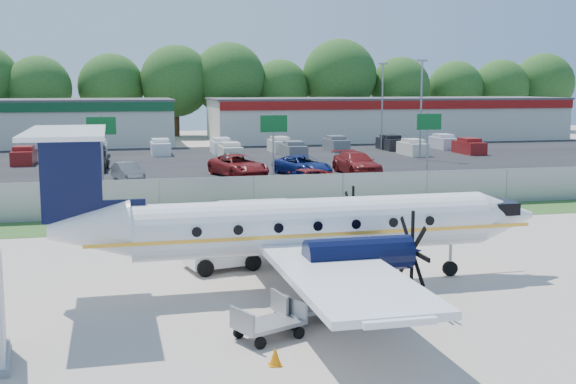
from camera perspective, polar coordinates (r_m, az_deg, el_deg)
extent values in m
plane|color=#BBAC9E|center=(25.55, 3.10, -7.05)|extent=(170.00, 170.00, 0.00)
cube|color=#2D561E|center=(36.93, -2.13, -2.18)|extent=(170.00, 4.00, 0.02)
cube|color=black|center=(43.72, -3.90, -0.52)|extent=(170.00, 8.00, 0.02)
cube|color=black|center=(64.36, -6.95, 2.33)|extent=(170.00, 32.00, 0.02)
cube|color=gray|center=(38.70, -2.71, -0.20)|extent=(120.00, 0.02, 1.90)
cube|color=gray|center=(38.56, -2.72, 1.24)|extent=(120.00, 0.06, 0.06)
cube|color=gray|center=(38.85, -2.70, -1.59)|extent=(120.00, 0.06, 0.06)
cube|color=beige|center=(91.85, 7.86, 5.69)|extent=(44.00, 12.00, 5.00)
cube|color=#474749|center=(91.76, 7.89, 7.33)|extent=(44.40, 12.40, 0.24)
cube|color=maroon|center=(86.11, 9.35, 6.81)|extent=(44.00, 0.20, 1.00)
cylinder|color=gray|center=(46.83, -14.46, 2.90)|extent=(0.14, 0.14, 5.00)
cube|color=#0C5923|center=(46.55, -14.54, 5.09)|extent=(1.80, 0.08, 1.10)
cylinder|color=gray|center=(47.87, -1.16, 3.28)|extent=(0.14, 0.14, 5.00)
cube|color=#0C5923|center=(47.59, -1.13, 5.42)|extent=(1.80, 0.08, 1.10)
cylinder|color=gray|center=(51.30, 10.96, 3.47)|extent=(0.14, 0.14, 5.00)
cube|color=#0C5923|center=(51.04, 11.09, 5.47)|extent=(1.80, 0.08, 1.10)
cylinder|color=gray|center=(67.30, 10.46, 6.35)|extent=(0.18, 0.18, 9.00)
cube|color=gray|center=(67.29, 10.57, 10.18)|extent=(0.90, 0.35, 0.18)
cylinder|color=gray|center=(76.56, 7.45, 6.66)|extent=(0.18, 0.18, 9.00)
cube|color=gray|center=(76.56, 7.51, 10.03)|extent=(0.90, 0.35, 0.18)
cylinder|color=white|center=(24.56, 2.11, -2.63)|extent=(12.25, 1.98, 1.86)
cone|color=white|center=(27.39, 16.75, -1.83)|extent=(2.17, 1.88, 1.86)
cone|color=white|center=(23.63, -15.41, -2.90)|extent=(2.56, 1.88, 1.86)
cube|color=black|center=(27.24, 16.43, -1.14)|extent=(0.89, 1.28, 0.44)
cube|color=white|center=(24.55, 1.00, -3.92)|extent=(3.30, 17.26, 0.22)
cylinder|color=black|center=(22.18, 5.59, -4.92)|extent=(3.34, 1.11, 1.08)
cylinder|color=black|center=(27.48, 1.67, -2.27)|extent=(3.34, 1.11, 1.08)
cube|color=black|center=(23.39, -16.77, 1.07)|extent=(1.86, 0.19, 2.84)
cube|color=white|center=(23.26, -17.16, 4.52)|extent=(2.41, 6.09, 0.14)
cylinder|color=gray|center=(26.70, 12.71, -5.16)|extent=(0.12, 0.12, 1.27)
cylinder|color=black|center=(26.78, 12.68, -5.91)|extent=(0.55, 0.18, 0.55)
cylinder|color=black|center=(22.22, 2.88, -8.60)|extent=(0.63, 0.40, 0.63)
cylinder|color=black|center=(27.51, -0.52, -5.24)|extent=(0.63, 0.40, 0.63)
cube|color=white|center=(27.20, -5.30, -4.88)|extent=(2.88, 2.10, 0.73)
cube|color=white|center=(27.25, -4.29, -3.60)|extent=(1.42, 1.57, 0.52)
cube|color=black|center=(27.42, -3.39, -3.47)|extent=(0.44, 1.15, 0.42)
cylinder|color=black|center=(26.21, -6.57, -5.99)|extent=(0.66, 0.36, 0.62)
cylinder|color=black|center=(27.69, -7.71, -5.23)|extent=(0.66, 0.36, 0.62)
cylinder|color=black|center=(26.87, -2.80, -5.58)|extent=(0.66, 0.36, 0.62)
cylinder|color=black|center=(28.32, -4.11, -4.86)|extent=(0.66, 0.36, 0.62)
cube|color=gray|center=(21.20, 1.55, -9.14)|extent=(2.04, 1.45, 0.11)
cube|color=gray|center=(20.77, -0.68, -8.70)|extent=(0.28, 1.12, 0.56)
cube|color=gray|center=(21.50, 3.71, -8.12)|extent=(0.28, 1.12, 0.56)
cylinder|color=black|center=(20.57, 0.50, -10.43)|extent=(0.35, 0.17, 0.34)
cylinder|color=black|center=(21.47, -0.65, -9.62)|extent=(0.35, 0.17, 0.34)
cylinder|color=black|center=(21.12, 3.78, -9.94)|extent=(0.35, 0.17, 0.34)
cylinder|color=black|center=(21.99, 2.52, -9.18)|extent=(0.35, 0.17, 0.34)
cube|color=gray|center=(19.87, -1.52, -10.38)|extent=(2.12, 1.76, 0.11)
cube|color=gray|center=(19.31, -3.65, -10.10)|extent=(0.52, 1.03, 0.55)
cube|color=gray|center=(20.29, 0.49, -9.16)|extent=(0.52, 1.03, 0.55)
cylinder|color=black|center=(19.22, -2.20, -11.84)|extent=(0.35, 0.24, 0.33)
cylinder|color=black|center=(20.00, -3.90, -11.02)|extent=(0.35, 0.24, 0.33)
cylinder|color=black|center=(19.94, 0.87, -11.06)|extent=(0.35, 0.24, 0.33)
cylinder|color=black|center=(20.70, -0.89, -10.32)|extent=(0.35, 0.24, 0.33)
cone|color=orange|center=(18.17, -1.02, -12.84)|extent=(0.31, 0.31, 0.46)
cube|color=orange|center=(18.25, -1.02, -13.48)|extent=(0.33, 0.33, 0.03)
cone|color=orange|center=(37.77, -10.29, -1.61)|extent=(0.41, 0.41, 0.61)
cube|color=orange|center=(37.82, -10.27, -2.04)|extent=(0.43, 0.43, 0.03)
imported|color=maroon|center=(45.52, 1.18, -0.16)|extent=(6.14, 4.02, 1.57)
imported|color=#595B5E|center=(53.50, -17.43, 0.75)|extent=(2.30, 4.30, 1.35)
imported|color=#595B5E|center=(52.80, -12.54, 0.84)|extent=(2.44, 4.35, 1.36)
imported|color=maroon|center=(54.21, -3.92, 1.21)|extent=(4.39, 6.52, 1.66)
imported|color=navy|center=(54.87, 1.16, 1.32)|extent=(4.24, 5.99, 1.52)
imported|color=maroon|center=(55.92, 5.42, 1.42)|extent=(2.80, 6.01, 1.70)
imported|color=black|center=(59.81, -15.16, 1.62)|extent=(2.55, 5.09, 1.38)
imported|color=#595B5E|center=(59.12, -4.44, 1.81)|extent=(1.84, 4.56, 1.55)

